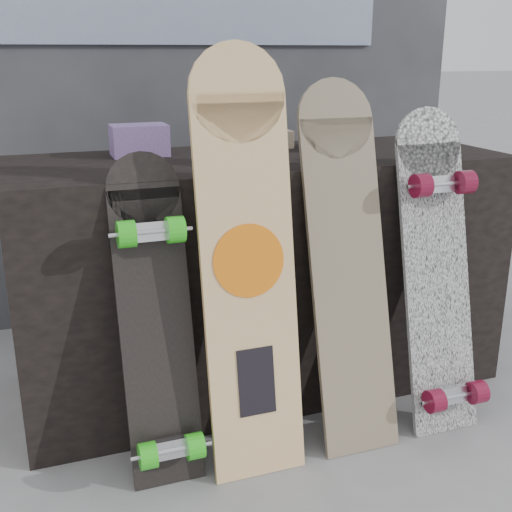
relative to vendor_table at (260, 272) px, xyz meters
name	(u,v)px	position (x,y,z in m)	size (l,w,h in m)	color
ground	(318,453)	(0.00, -0.50, -0.40)	(60.00, 60.00, 0.00)	slate
vendor_table	(260,272)	(0.00, 0.00, 0.00)	(1.60, 0.60, 0.80)	black
booth	(192,57)	(0.00, 0.85, 0.70)	(2.40, 0.22, 2.20)	#313236
merch_box_purple	(139,140)	(-0.37, 0.15, 0.45)	(0.18, 0.12, 0.10)	#3F3368
merch_box_small	(335,132)	(0.30, 0.06, 0.46)	(0.14, 0.14, 0.12)	#3F3368
merch_box_flat	(260,140)	(0.06, 0.17, 0.43)	(0.22, 0.10, 0.06)	#D1B78C
longboard_geisha	(247,254)	(-0.19, -0.42, 0.21)	(0.26, 0.23, 1.16)	beige
longboard_celtic	(347,255)	(0.13, -0.37, 0.16)	(0.23, 0.31, 1.06)	tan
longboard_cascadia	(439,268)	(0.43, -0.41, 0.10)	(0.22, 0.32, 0.97)	white
skateboard_dark	(156,319)	(-0.44, -0.39, 0.05)	(0.20, 0.29, 0.88)	black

